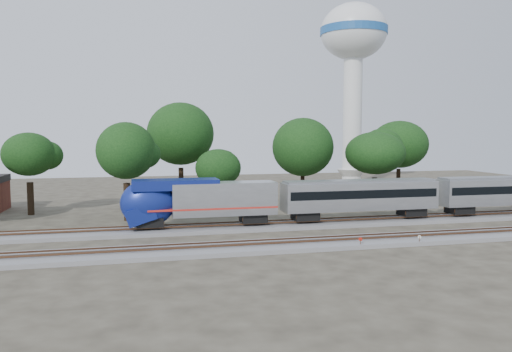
{
  "coord_description": "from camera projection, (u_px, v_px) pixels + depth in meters",
  "views": [
    {
      "loc": [
        -14.31,
        -47.82,
        10.52
      ],
      "look_at": [
        -1.67,
        5.0,
        5.97
      ],
      "focal_mm": 35.0,
      "sensor_mm": 36.0,
      "label": 1
    }
  ],
  "objects": [
    {
      "name": "track_near",
      "position": [
        296.0,
        245.0,
        46.65
      ],
      "size": [
        160.0,
        5.0,
        0.73
      ],
      "color": "slate",
      "rests_on": "ground"
    },
    {
      "name": "tree_3",
      "position": [
        181.0,
        134.0,
        71.54
      ],
      "size": [
        10.75,
        10.75,
        15.16
      ],
      "color": "black",
      "rests_on": "ground"
    },
    {
      "name": "switch_stand_white",
      "position": [
        419.0,
        239.0,
        47.13
      ],
      "size": [
        0.31,
        0.14,
        1.0
      ],
      "rotation": [
        0.0,
        0.0,
        -0.37
      ],
      "color": "#512D19",
      "rests_on": "ground"
    },
    {
      "name": "tree_2",
      "position": [
        126.0,
        151.0,
        60.3
      ],
      "size": [
        8.68,
        8.68,
        12.24
      ],
      "color": "black",
      "rests_on": "ground"
    },
    {
      "name": "tree_4",
      "position": [
        218.0,
        168.0,
        65.77
      ],
      "size": [
        6.2,
        6.2,
        8.75
      ],
      "color": "black",
      "rests_on": "ground"
    },
    {
      "name": "switch_stand_red",
      "position": [
        360.0,
        241.0,
        45.93
      ],
      "size": [
        0.33,
        0.13,
        1.05
      ],
      "rotation": [
        0.0,
        0.0,
        -0.31
      ],
      "color": "#512D19",
      "rests_on": "ground"
    },
    {
      "name": "tree_5",
      "position": [
        303.0,
        147.0,
        73.43
      ],
      "size": [
        8.78,
        8.78,
        12.38
      ],
      "color": "black",
      "rests_on": "ground"
    },
    {
      "name": "ground",
      "position": [
        283.0,
        238.0,
        50.54
      ],
      "size": [
        160.0,
        160.0,
        0.0
      ],
      "primitive_type": "plane",
      "color": "#383328",
      "rests_on": "ground"
    },
    {
      "name": "tree_1",
      "position": [
        29.0,
        154.0,
        64.69
      ],
      "size": [
        8.06,
        8.06,
        11.36
      ],
      "color": "black",
      "rests_on": "ground"
    },
    {
      "name": "tree_6",
      "position": [
        375.0,
        153.0,
        72.84
      ],
      "size": [
        7.9,
        7.9,
        11.14
      ],
      "color": "black",
      "rests_on": "ground"
    },
    {
      "name": "tree_7",
      "position": [
        399.0,
        145.0,
        82.87
      ],
      "size": [
        8.98,
        8.98,
        12.67
      ],
      "color": "black",
      "rests_on": "ground"
    },
    {
      "name": "track_far",
      "position": [
        268.0,
        226.0,
        56.34
      ],
      "size": [
        160.0,
        5.0,
        0.73
      ],
      "color": "slate",
      "rests_on": "ground"
    },
    {
      "name": "switch_lever",
      "position": [
        372.0,
        244.0,
        47.18
      ],
      "size": [
        0.52,
        0.33,
        0.3
      ],
      "primitive_type": "cube",
      "rotation": [
        0.0,
        0.0,
        0.07
      ],
      "color": "#512D19",
      "rests_on": "ground"
    },
    {
      "name": "water_tower",
      "position": [
        353.0,
        52.0,
        96.47
      ],
      "size": [
        12.91,
        12.91,
        35.74
      ],
      "color": "silver",
      "rests_on": "ground"
    }
  ]
}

